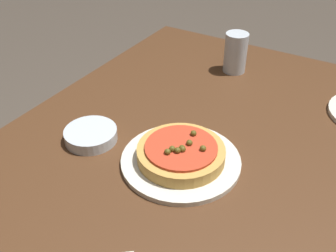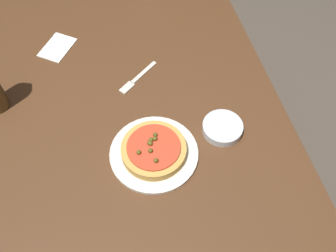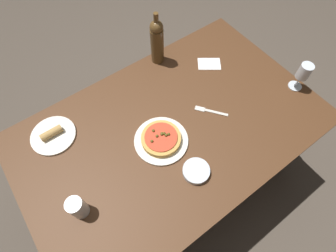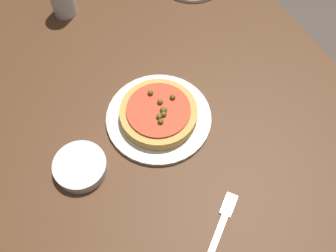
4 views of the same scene
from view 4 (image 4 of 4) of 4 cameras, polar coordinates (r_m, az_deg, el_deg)
The scene contains 6 objects.
ground_plane at distance 1.67m, azimuth 1.72°, elevation -14.37°, with size 14.00×14.00×0.00m, color #4C4238.
dining_table at distance 1.04m, azimuth 2.68°, elevation -4.21°, with size 1.54×0.97×0.75m.
dinner_plate at distance 0.99m, azimuth -1.35°, elevation 1.19°, with size 0.27×0.27×0.01m.
pizza at distance 0.97m, azimuth -1.37°, elevation 1.90°, with size 0.19×0.19×0.05m.
side_bowl at distance 0.94m, azimuth -12.62°, elevation -5.78°, with size 0.13×0.13×0.03m.
fork at distance 0.89m, azimuth 7.79°, elevation -13.94°, with size 0.12×0.15×0.00m.
Camera 4 is at (0.38, -0.26, 1.60)m, focal length 42.00 mm.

